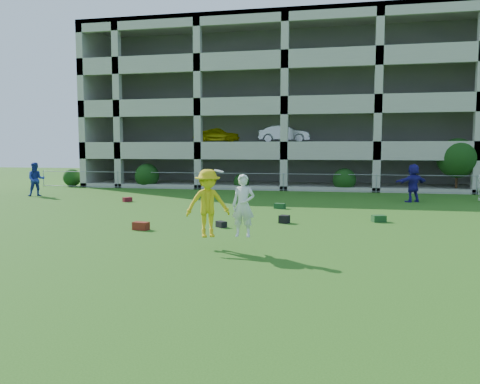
% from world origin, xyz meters
% --- Properties ---
extents(ground, '(100.00, 100.00, 0.00)m').
position_xyz_m(ground, '(0.00, 0.00, 0.00)').
color(ground, '#235114').
rests_on(ground, ground).
extents(bystander_a, '(1.24, 1.19, 2.02)m').
position_xyz_m(bystander_a, '(-14.08, 12.57, 1.01)').
color(bystander_a, navy).
rests_on(bystander_a, ground).
extents(bystander_d, '(1.92, 1.50, 2.03)m').
position_xyz_m(bystander_d, '(7.47, 13.93, 1.02)').
color(bystander_d, navy).
rests_on(bystander_d, ground).
extents(bag_red_a, '(0.59, 0.38, 0.28)m').
position_xyz_m(bag_red_a, '(-3.23, 2.97, 0.14)').
color(bag_red_a, '#54140E').
rests_on(bag_red_a, ground).
extents(bag_black_b, '(0.46, 0.46, 0.22)m').
position_xyz_m(bag_black_b, '(-0.59, 4.07, 0.11)').
color(bag_black_b, black).
rests_on(bag_black_b, ground).
extents(bag_green_c, '(0.59, 0.49, 0.26)m').
position_xyz_m(bag_green_c, '(5.11, 6.51, 0.13)').
color(bag_green_c, '#153C1B').
rests_on(bag_green_c, ground).
extents(crate_d, '(0.43, 0.43, 0.30)m').
position_xyz_m(crate_d, '(1.54, 5.49, 0.15)').
color(crate_d, black).
rests_on(crate_d, ground).
extents(bag_red_f, '(0.50, 0.53, 0.24)m').
position_xyz_m(bag_red_f, '(-7.49, 10.96, 0.12)').
color(bag_red_f, '#5D1019').
rests_on(bag_red_f, ground).
extents(bag_green_g, '(0.56, 0.42, 0.25)m').
position_xyz_m(bag_green_g, '(0.86, 9.76, 0.12)').
color(bag_green_g, '#153A1A').
rests_on(bag_green_g, ground).
extents(frisbee_contest, '(2.12, 1.18, 1.92)m').
position_xyz_m(frisbee_contest, '(0.14, 0.38, 1.31)').
color(frisbee_contest, gold).
rests_on(frisbee_contest, ground).
extents(parking_garage, '(30.00, 14.00, 12.00)m').
position_xyz_m(parking_garage, '(-0.01, 27.70, 6.01)').
color(parking_garage, '#9E998C').
rests_on(parking_garage, ground).
extents(fence, '(36.06, 0.06, 1.20)m').
position_xyz_m(fence, '(0.00, 19.00, 0.61)').
color(fence, gray).
rests_on(fence, ground).
extents(shrub_row, '(34.38, 2.52, 3.50)m').
position_xyz_m(shrub_row, '(4.59, 19.70, 1.51)').
color(shrub_row, '#163D11').
rests_on(shrub_row, ground).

